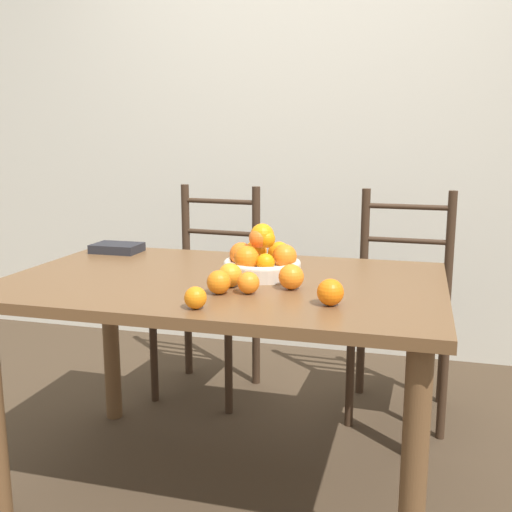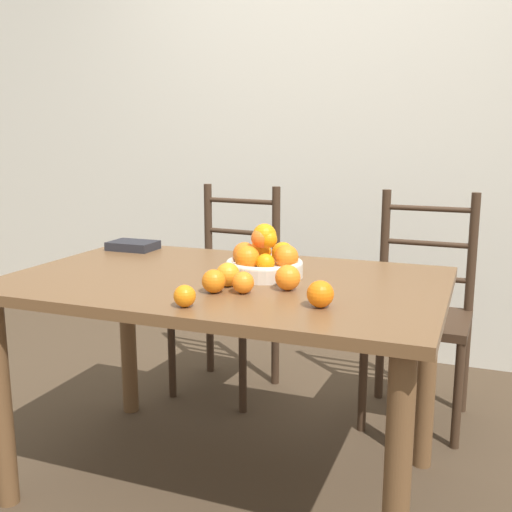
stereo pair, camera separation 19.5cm
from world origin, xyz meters
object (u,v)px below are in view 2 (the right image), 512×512
at_px(orange_loose_1, 320,294).
at_px(orange_loose_4, 214,281).
at_px(orange_loose_5, 243,283).
at_px(chair_left, 229,297).
at_px(chair_right, 420,316).
at_px(book_stack, 133,246).
at_px(orange_loose_0, 228,275).
at_px(fruit_bowl, 264,260).
at_px(orange_loose_3, 288,278).
at_px(orange_loose_2, 185,296).

relative_size(orange_loose_1, orange_loose_4, 1.05).
xyz_separation_m(orange_loose_5, chair_left, (-0.47, 0.96, -0.33)).
height_order(chair_right, book_stack, chair_right).
bearing_deg(orange_loose_0, orange_loose_1, -20.63).
xyz_separation_m(fruit_bowl, orange_loose_5, (0.02, -0.24, -0.02)).
height_order(orange_loose_0, orange_loose_5, orange_loose_0).
distance_m(fruit_bowl, orange_loose_5, 0.24).
height_order(orange_loose_1, chair_right, chair_right).
xyz_separation_m(orange_loose_1, orange_loose_5, (-0.26, 0.06, -0.00)).
distance_m(fruit_bowl, orange_loose_3, 0.21).
relative_size(orange_loose_1, chair_left, 0.08).
distance_m(orange_loose_0, chair_left, 1.03).
distance_m(orange_loose_3, orange_loose_5, 0.14).
bearing_deg(orange_loose_0, orange_loose_2, -93.85).
relative_size(orange_loose_2, chair_left, 0.06).
xyz_separation_m(orange_loose_3, orange_loose_4, (-0.20, -0.11, -0.00)).
distance_m(orange_loose_0, orange_loose_2, 0.26).
relative_size(orange_loose_0, orange_loose_2, 1.22).
bearing_deg(orange_loose_5, orange_loose_4, -162.45).
xyz_separation_m(fruit_bowl, orange_loose_0, (-0.06, -0.18, -0.02)).
bearing_deg(chair_right, orange_loose_0, -118.17).
height_order(orange_loose_0, orange_loose_1, same).
distance_m(orange_loose_0, chair_right, 1.09).
distance_m(fruit_bowl, book_stack, 0.74).
xyz_separation_m(orange_loose_0, orange_loose_3, (0.19, 0.02, 0.00)).
distance_m(orange_loose_2, book_stack, 0.93).
xyz_separation_m(orange_loose_4, chair_left, (-0.39, 0.98, -0.33)).
bearing_deg(book_stack, orange_loose_0, -34.77).
height_order(orange_loose_1, orange_loose_5, orange_loose_1).
bearing_deg(orange_loose_3, orange_loose_1, -46.17).
relative_size(orange_loose_5, book_stack, 0.35).
relative_size(orange_loose_2, orange_loose_3, 0.79).
relative_size(chair_left, book_stack, 5.18).
distance_m(fruit_bowl, orange_loose_0, 0.19).
bearing_deg(orange_loose_2, orange_loose_3, 53.41).
xyz_separation_m(fruit_bowl, orange_loose_4, (-0.06, -0.27, -0.02)).
distance_m(orange_loose_3, chair_left, 1.10).
distance_m(chair_right, book_stack, 1.27).
height_order(orange_loose_4, book_stack, orange_loose_4).
distance_m(orange_loose_3, orange_loose_4, 0.23).
height_order(fruit_bowl, chair_right, chair_right).
relative_size(orange_loose_1, chair_right, 0.08).
relative_size(orange_loose_2, orange_loose_4, 0.86).
distance_m(orange_loose_3, chair_right, 0.99).
relative_size(fruit_bowl, orange_loose_0, 3.43).
bearing_deg(fruit_bowl, orange_loose_0, -107.85).
xyz_separation_m(orange_loose_3, orange_loose_5, (-0.11, -0.09, -0.01)).
distance_m(orange_loose_1, chair_left, 1.30).
bearing_deg(orange_loose_3, orange_loose_0, -172.99).
xyz_separation_m(fruit_bowl, orange_loose_2, (-0.07, -0.44, -0.03)).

